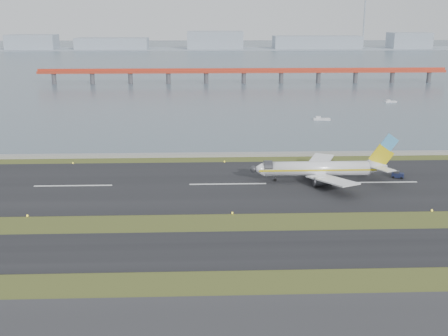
{
  "coord_description": "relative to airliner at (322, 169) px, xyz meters",
  "views": [
    {
      "loc": [
        -6.32,
        -109.65,
        42.86
      ],
      "look_at": [
        -1.31,
        22.0,
        6.64
      ],
      "focal_mm": 45.0,
      "sensor_mm": 36.0,
      "label": 1
    }
  ],
  "objects": [
    {
      "name": "ground",
      "position": [
        -25.14,
        -32.04,
        -3.46
      ],
      "size": [
        1000.0,
        1000.0,
        0.0
      ],
      "primitive_type": "plane",
      "color": "#394C1B",
      "rests_on": "ground"
    },
    {
      "name": "taxiway_strip",
      "position": [
        -25.14,
        -44.04,
        -3.41
      ],
      "size": [
        1000.0,
        18.0,
        0.1
      ],
      "primitive_type": "cube",
      "color": "black",
      "rests_on": "ground"
    },
    {
      "name": "runway_strip",
      "position": [
        -25.14,
        -2.04,
        -3.41
      ],
      "size": [
        1000.0,
        45.0,
        0.1
      ],
      "primitive_type": "cube",
      "color": "black",
      "rests_on": "ground"
    },
    {
      "name": "seawall",
      "position": [
        -25.14,
        27.96,
        -2.96
      ],
      "size": [
        1000.0,
        2.5,
        1.0
      ],
      "primitive_type": "cube",
      "color": "gray",
      "rests_on": "ground"
    },
    {
      "name": "bay_water",
      "position": [
        -25.14,
        427.96,
        -3.46
      ],
      "size": [
        1400.0,
        800.0,
        1.3
      ],
      "primitive_type": "cube",
      "color": "#455363",
      "rests_on": "ground"
    },
    {
      "name": "red_pier",
      "position": [
        -5.14,
        217.96,
        3.82
      ],
      "size": [
        260.0,
        5.0,
        10.2
      ],
      "color": "#B9351F",
      "rests_on": "ground"
    },
    {
      "name": "far_shoreline",
      "position": [
        -11.52,
        587.96,
        2.61
      ],
      "size": [
        1400.0,
        80.0,
        60.5
      ],
      "color": "#94A1AF",
      "rests_on": "ground"
    },
    {
      "name": "airliner",
      "position": [
        0.0,
        0.0,
        0.0
      ],
      "size": [
        38.52,
        32.89,
        12.8
      ],
      "color": "white",
      "rests_on": "ground"
    },
    {
      "name": "pushback_tug",
      "position": [
        20.98,
        1.95,
        -2.49
      ],
      "size": [
        3.57,
        2.88,
        2.0
      ],
      "rotation": [
        0.0,
        0.0,
        -0.42
      ],
      "color": "#131835",
      "rests_on": "ground"
    },
    {
      "name": "workboat_near",
      "position": [
        17.98,
        87.96,
        -2.93
      ],
      "size": [
        7.08,
        2.76,
        1.68
      ],
      "rotation": [
        0.0,
        0.0,
        -0.09
      ],
      "color": "silver",
      "rests_on": "ground"
    },
    {
      "name": "workboat_far",
      "position": [
        62.61,
        134.94,
        -2.99
      ],
      "size": [
        6.28,
        2.82,
        1.47
      ],
      "rotation": [
        0.0,
        0.0,
        0.16
      ],
      "color": "silver",
      "rests_on": "ground"
    }
  ]
}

